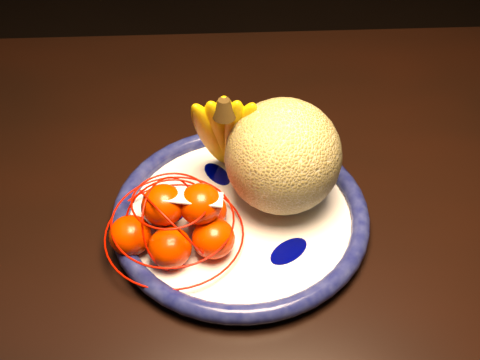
{
  "coord_description": "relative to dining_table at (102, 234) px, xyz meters",
  "views": [
    {
      "loc": [
        0.16,
        -0.61,
        1.36
      ],
      "look_at": [
        0.2,
        -0.05,
        0.81
      ],
      "focal_mm": 45.0,
      "sensor_mm": 36.0,
      "label": 1
    }
  ],
  "objects": [
    {
      "name": "mandarin_bag",
      "position": [
        0.12,
        -0.1,
        0.13
      ],
      "size": [
        0.22,
        0.22,
        0.11
      ],
      "rotation": [
        0.0,
        0.0,
        -0.25
      ],
      "color": "#E63900",
      "rests_on": "fruit_bowl"
    },
    {
      "name": "fruit_bowl",
      "position": [
        0.21,
        -0.06,
        0.09
      ],
      "size": [
        0.35,
        0.35,
        0.03
      ],
      "rotation": [
        0.0,
        0.0,
        0.04
      ],
      "color": "white",
      "rests_on": "dining_table"
    },
    {
      "name": "cantaloupe",
      "position": [
        0.26,
        -0.03,
        0.17
      ],
      "size": [
        0.15,
        0.15,
        0.15
      ],
      "primitive_type": "sphere",
      "color": "olive",
      "rests_on": "fruit_bowl"
    },
    {
      "name": "dining_table",
      "position": [
        0.0,
        0.0,
        0.0
      ],
      "size": [
        1.49,
        0.91,
        0.74
      ],
      "rotation": [
        0.0,
        0.0,
        -0.01
      ],
      "color": "black",
      "rests_on": "ground"
    },
    {
      "name": "banana_bunch",
      "position": [
        0.19,
        0.02,
        0.18
      ],
      "size": [
        0.12,
        0.11,
        0.17
      ],
      "rotation": [
        0.0,
        0.0,
        -0.03
      ],
      "color": "#E0AF06",
      "rests_on": "fruit_bowl"
    },
    {
      "name": "price_tag",
      "position": [
        0.15,
        -0.1,
        0.17
      ],
      "size": [
        0.07,
        0.03,
        0.01
      ],
      "primitive_type": "cube",
      "rotation": [
        -0.14,
        0.1,
        -0.09
      ],
      "color": "white",
      "rests_on": "mandarin_bag"
    }
  ]
}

